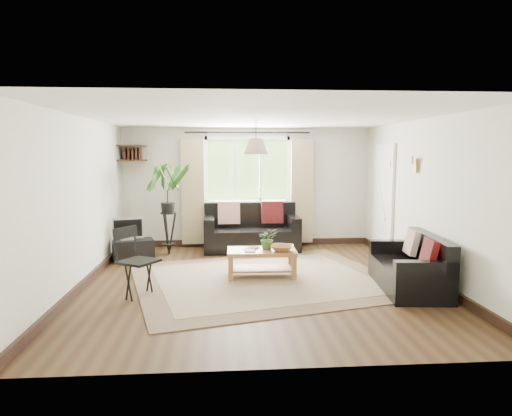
{
  "coord_description": "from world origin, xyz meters",
  "views": [
    {
      "loc": [
        -0.52,
        -6.53,
        1.88
      ],
      "look_at": [
        0.0,
        0.4,
        1.05
      ],
      "focal_mm": 32.0,
      "sensor_mm": 36.0,
      "label": 1
    }
  ],
  "objects": [
    {
      "name": "folding_chair",
      "position": [
        -1.62,
        -0.58,
        0.46
      ],
      "size": [
        0.66,
        0.66,
        0.92
      ],
      "primitive_type": null,
      "rotation": [
        0.0,
        0.0,
        1.0
      ],
      "color": "black",
      "rests_on": "floor"
    },
    {
      "name": "ceiling",
      "position": [
        0.0,
        0.0,
        2.4
      ],
      "size": [
        5.5,
        5.5,
        0.0
      ],
      "primitive_type": "plane",
      "rotation": [
        3.14,
        0.0,
        0.0
      ],
      "color": "white",
      "rests_on": "floor"
    },
    {
      "name": "coffee_table",
      "position": [
        0.08,
        0.26,
        0.21
      ],
      "size": [
        1.06,
        0.6,
        0.43
      ],
      "primitive_type": null,
      "rotation": [
        0.0,
        0.0,
        -0.03
      ],
      "color": "#965431",
      "rests_on": "floor"
    },
    {
      "name": "book_b",
      "position": [
        -0.13,
        0.38,
        0.44
      ],
      "size": [
        0.24,
        0.26,
        0.02
      ],
      "primitive_type": "imported",
      "rotation": [
        0.0,
        0.0,
        -0.49
      ],
      "color": "#5C2924",
      "rests_on": "coffee_table"
    },
    {
      "name": "table_plant",
      "position": [
        0.17,
        0.31,
        0.59
      ],
      "size": [
        0.32,
        0.29,
        0.33
      ],
      "primitive_type": "imported",
      "rotation": [
        0.0,
        0.0,
        0.11
      ],
      "color": "#356327",
      "rests_on": "coffee_table"
    },
    {
      "name": "bowl",
      "position": [
        0.38,
        0.16,
        0.47
      ],
      "size": [
        0.44,
        0.44,
        0.09
      ],
      "primitive_type": "imported",
      "rotation": [
        0.0,
        0.0,
        -0.34
      ],
      "color": "olive",
      "rests_on": "coffee_table"
    },
    {
      "name": "rug",
      "position": [
        0.11,
        0.11,
        0.01
      ],
      "size": [
        4.41,
        4.03,
        0.02
      ],
      "primitive_type": "cube",
      "rotation": [
        0.0,
        0.0,
        0.26
      ],
      "color": "#B8B08F",
      "rests_on": "floor"
    },
    {
      "name": "door",
      "position": [
        2.47,
        1.7,
        1.0
      ],
      "size": [
        0.06,
        0.96,
        2.06
      ],
      "primitive_type": "cube",
      "color": "silver",
      "rests_on": "wall_right"
    },
    {
      "name": "palm_stand",
      "position": [
        -1.53,
        1.99,
        0.86
      ],
      "size": [
        0.69,
        0.69,
        1.71
      ],
      "primitive_type": null,
      "rotation": [
        0.0,
        0.0,
        0.03
      ],
      "color": "black",
      "rests_on": "floor"
    },
    {
      "name": "corner_shelf",
      "position": [
        -2.25,
        2.5,
        1.89
      ],
      "size": [
        0.5,
        0.5,
        0.34
      ],
      "primitive_type": null,
      "color": "black",
      "rests_on": "wall_back"
    },
    {
      "name": "window",
      "position": [
        0.0,
        2.71,
        1.55
      ],
      "size": [
        2.5,
        0.16,
        2.16
      ],
      "primitive_type": null,
      "color": "white",
      "rests_on": "wall_back"
    },
    {
      "name": "tv",
      "position": [
        -2.17,
        1.5,
        0.58
      ],
      "size": [
        0.56,
        0.33,
        0.41
      ],
      "primitive_type": null,
      "rotation": [
        0.0,
        0.0,
        0.3
      ],
      "color": "#A5A5AA",
      "rests_on": "tv_stand"
    },
    {
      "name": "wall_left",
      "position": [
        -2.5,
        0.0,
        1.2
      ],
      "size": [
        0.02,
        5.5,
        2.4
      ],
      "primitive_type": "cube",
      "color": "silver",
      "rests_on": "floor"
    },
    {
      "name": "book_a",
      "position": [
        -0.19,
        0.17,
        0.43
      ],
      "size": [
        0.17,
        0.22,
        0.02
      ],
      "primitive_type": "imported",
      "rotation": [
        0.0,
        0.0,
        0.06
      ],
      "color": "silver",
      "rests_on": "coffee_table"
    },
    {
      "name": "floor",
      "position": [
        0.0,
        0.0,
        0.0
      ],
      "size": [
        5.5,
        5.5,
        0.0
      ],
      "primitive_type": "plane",
      "color": "#311D10",
      "rests_on": "ground"
    },
    {
      "name": "wall_sconce",
      "position": [
        2.43,
        0.3,
        1.74
      ],
      "size": [
        0.12,
        0.12,
        0.28
      ],
      "primitive_type": null,
      "color": "beige",
      "rests_on": "wall_right"
    },
    {
      "name": "tv_stand",
      "position": [
        -2.09,
        1.5,
        0.19
      ],
      "size": [
        0.78,
        0.58,
        0.37
      ],
      "primitive_type": "cube",
      "rotation": [
        0.0,
        0.0,
        0.3
      ],
      "color": "black",
      "rests_on": "floor"
    },
    {
      "name": "pendant_lamp",
      "position": [
        0.0,
        0.4,
        2.05
      ],
      "size": [
        0.36,
        0.36,
        0.54
      ],
      "primitive_type": null,
      "color": "beige",
      "rests_on": "ceiling"
    },
    {
      "name": "sill_plant",
      "position": [
        0.25,
        2.63,
        1.06
      ],
      "size": [
        0.14,
        0.1,
        0.27
      ],
      "primitive_type": "imported",
      "color": "#2D6023",
      "rests_on": "window"
    },
    {
      "name": "sofa_right",
      "position": [
        2.06,
        -0.52,
        0.36
      ],
      "size": [
        1.61,
        0.92,
        0.72
      ],
      "primitive_type": null,
      "rotation": [
        0.0,
        0.0,
        -1.67
      ],
      "color": "black",
      "rests_on": "floor"
    },
    {
      "name": "wall_front",
      "position": [
        0.0,
        -2.75,
        1.2
      ],
      "size": [
        5.0,
        0.02,
        2.4
      ],
      "primitive_type": "cube",
      "color": "silver",
      "rests_on": "floor"
    },
    {
      "name": "wall_back",
      "position": [
        0.0,
        2.75,
        1.2
      ],
      "size": [
        5.0,
        0.02,
        2.4
      ],
      "primitive_type": "cube",
      "color": "silver",
      "rests_on": "floor"
    },
    {
      "name": "wall_right",
      "position": [
        2.5,
        0.0,
        1.2
      ],
      "size": [
        0.02,
        5.5,
        2.4
      ],
      "primitive_type": "cube",
      "color": "silver",
      "rests_on": "floor"
    },
    {
      "name": "sofa_back",
      "position": [
        0.05,
        2.23,
        0.43
      ],
      "size": [
        1.84,
        0.94,
        0.86
      ],
      "primitive_type": null,
      "rotation": [
        0.0,
        0.0,
        0.01
      ],
      "color": "black",
      "rests_on": "floor"
    }
  ]
}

